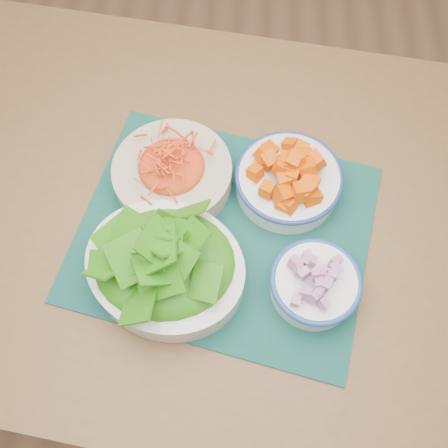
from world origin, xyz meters
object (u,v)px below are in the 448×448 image
lettuce_bowl (164,262)px  placemat (224,232)px  carrot_bowl (172,170)px  onion_bowl (315,283)px  squash_bowl (289,176)px  table (220,228)px

lettuce_bowl → placemat: bearing=63.9°
carrot_bowl → onion_bowl: 0.32m
carrot_bowl → lettuce_bowl: (0.01, -0.19, 0.02)m
squash_bowl → onion_bowl: squash_bowl is taller
table → onion_bowl: (0.16, -0.15, 0.13)m
onion_bowl → carrot_bowl: bearing=141.3°
table → carrot_bowl: 0.17m
table → placemat: placemat is taller
table → lettuce_bowl: (-0.08, -0.14, 0.15)m
table → squash_bowl: bearing=27.5°
squash_bowl → onion_bowl: 0.20m
onion_bowl → table: bearing=137.0°
placemat → lettuce_bowl: lettuce_bowl is taller
placemat → table: bearing=115.1°
table → carrot_bowl: (-0.09, 0.05, 0.13)m
carrot_bowl → lettuce_bowl: size_ratio=0.71×
carrot_bowl → squash_bowl: bearing=-1.6°
carrot_bowl → lettuce_bowl: bearing=-88.1°
placemat → onion_bowl: bearing=-20.6°
table → lettuce_bowl: size_ratio=4.31×
squash_bowl → onion_bowl: size_ratio=1.44×
lettuce_bowl → onion_bowl: size_ratio=1.92×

